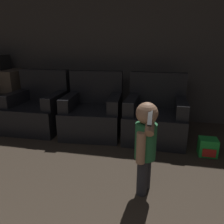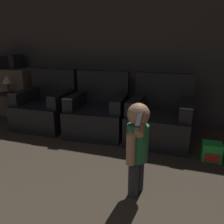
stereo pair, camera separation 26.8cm
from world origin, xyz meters
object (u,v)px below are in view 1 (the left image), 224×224
at_px(toy_backpack, 208,147).
at_px(armchair_right, 155,117).
at_px(armchair_middle, 93,113).
at_px(armchair_left, 39,109).
at_px(person_toddler, 145,142).

bearing_deg(toy_backpack, armchair_right, 145.91).
bearing_deg(toy_backpack, armchair_middle, 164.41).
relative_size(armchair_left, armchair_middle, 1.00).
relative_size(armchair_right, toy_backpack, 4.25).
xyz_separation_m(armchair_left, person_toddler, (1.89, -1.38, 0.20)).
height_order(armchair_right, toy_backpack, armchair_right).
bearing_deg(armchair_middle, armchair_left, 175.12).
bearing_deg(armchair_middle, armchair_right, -4.85).
distance_m(armchair_left, toy_backpack, 2.69).
bearing_deg(armchair_left, armchair_middle, -0.47).
xyz_separation_m(armchair_middle, armchair_right, (0.98, 0.00, 0.00)).
distance_m(person_toddler, toy_backpack, 1.25).
distance_m(armchair_middle, toy_backpack, 1.75).
height_order(armchair_left, armchair_middle, same).
relative_size(armchair_right, person_toddler, 1.07).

